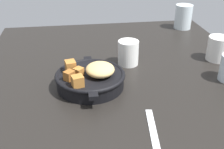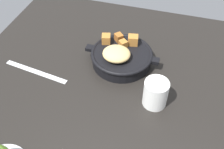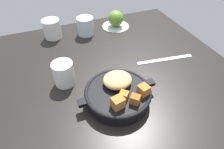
% 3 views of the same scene
% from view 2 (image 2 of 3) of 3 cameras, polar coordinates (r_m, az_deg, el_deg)
% --- Properties ---
extents(ground_plane, '(1.05, 0.89, 0.02)m').
position_cam_2_polar(ground_plane, '(0.82, 3.81, -3.28)').
color(ground_plane, black).
extents(cast_iron_skillet, '(0.24, 0.20, 0.07)m').
position_cam_2_polar(cast_iron_skillet, '(0.86, 1.95, 3.96)').
color(cast_iron_skillet, black).
rests_on(cast_iron_skillet, ground_plane).
extents(butter_knife, '(0.22, 0.05, 0.00)m').
position_cam_2_polar(butter_knife, '(0.88, -15.82, 0.61)').
color(butter_knife, silver).
rests_on(butter_knife, ground_plane).
extents(white_creamer_pitcher, '(0.07, 0.07, 0.08)m').
position_cam_2_polar(white_creamer_pitcher, '(0.75, 9.20, -3.94)').
color(white_creamer_pitcher, white).
rests_on(white_creamer_pitcher, ground_plane).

